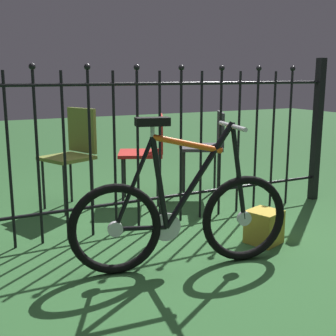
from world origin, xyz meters
TOP-DOWN VIEW (x-y plane):
  - ground_plane at (0.00, 0.00)m, footprint 20.00×20.00m
  - iron_fence at (-0.06, 0.56)m, footprint 3.44×0.07m
  - bicycle at (-0.23, -0.24)m, footprint 1.38×0.45m
  - chair_charcoal at (0.83, 1.14)m, footprint 0.56×0.56m
  - chair_olive at (-0.46, 1.36)m, footprint 0.50×0.50m
  - chair_red at (0.21, 1.21)m, footprint 0.54×0.54m
  - display_crate at (0.50, -0.16)m, footprint 0.27×0.27m

SIDE VIEW (x-z plane):
  - ground_plane at x=0.00m, z-range 0.00..0.00m
  - display_crate at x=0.50m, z-range 0.00..0.24m
  - bicycle at x=-0.23m, z-range -0.14..0.80m
  - chair_red at x=0.21m, z-range 0.10..0.93m
  - chair_charcoal at x=0.83m, z-range 0.11..0.95m
  - chair_olive at x=-0.46m, z-range 0.09..0.99m
  - iron_fence at x=-0.06m, z-range 0.00..1.34m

